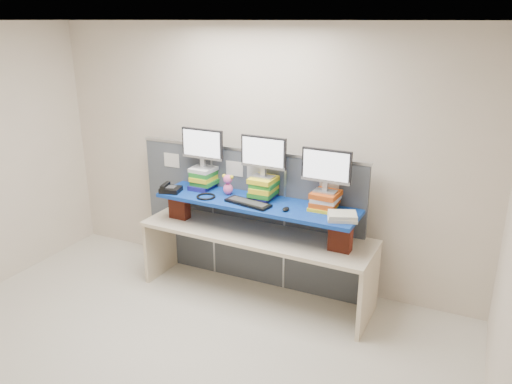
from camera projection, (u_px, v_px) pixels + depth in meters
The scene contains 18 objects.
room at pixel (145, 218), 3.73m from camera, with size 5.00×4.00×2.80m.
cubicle_partition at pixel (249, 216), 5.46m from camera, with size 2.60×0.06×1.53m.
desk at pixel (256, 244), 5.18m from camera, with size 2.47×0.79×0.74m.
brick_pier_left at pixel (179, 205), 5.43m from camera, with size 0.21×0.12×0.29m, color maroon.
brick_pier_right at pixel (340, 236), 4.66m from camera, with size 0.21×0.12×0.29m, color maroon.
blue_board at pixel (256, 203), 5.03m from camera, with size 2.10×0.53×0.04m, color navy.
book_stack_left at pixel (204, 178), 5.39m from camera, with size 0.26×0.31×0.23m.
book_stack_center at pixel (263, 188), 5.08m from camera, with size 0.26×0.31×0.22m.
book_stack_right at pixel (325, 200), 4.81m from camera, with size 0.27×0.31×0.17m.
monitor_left at pixel (202, 146), 5.27m from camera, with size 0.49×0.14×0.42m.
monitor_center at pixel (263, 154), 4.97m from camera, with size 0.49×0.14×0.42m.
monitor_right at pixel (326, 168), 4.70m from camera, with size 0.49×0.14×0.42m.
keyboard at pixel (248, 203), 4.94m from camera, with size 0.51×0.26×0.03m.
mouse at pixel (286, 209), 4.78m from camera, with size 0.06×0.10×0.03m, color black.
desk_phone at pixel (170, 189), 5.30m from camera, with size 0.24×0.22×0.09m.
headset at pixel (206, 196), 5.13m from camera, with size 0.20×0.20×0.02m, color black.
plush_toy at pixel (228, 184), 5.19m from camera, with size 0.13×0.10×0.22m.
binder_stack at pixel (342, 216), 4.56m from camera, with size 0.32×0.29×0.06m.
Camera 1 is at (2.22, -2.78, 2.81)m, focal length 35.00 mm.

